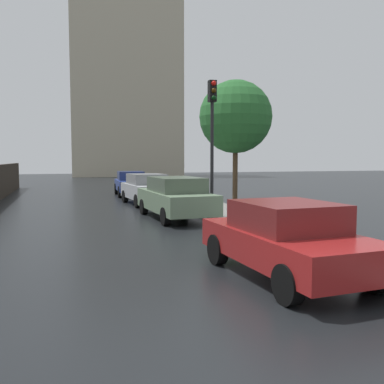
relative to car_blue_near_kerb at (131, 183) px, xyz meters
name	(u,v)px	position (x,y,z in m)	size (l,w,h in m)	color
ground	(160,355)	(-2.89, -20.61, -0.74)	(120.00, 120.00, 0.00)	black
car_blue_near_kerb	(131,183)	(0.00, 0.00, 0.00)	(1.90, 3.98, 1.44)	navy
car_red_mid_road	(287,239)	(0.07, -18.23, -0.02)	(2.07, 4.06, 1.41)	maroon
car_green_far_ahead	(176,197)	(0.07, -10.17, 0.06)	(2.08, 4.65, 1.53)	slate
car_silver_far_lane	(147,189)	(0.00, -5.05, 0.03)	(2.11, 4.01, 1.47)	#B2B5BA
traffic_light	(212,124)	(1.21, -10.93, 2.71)	(0.26, 0.39, 4.82)	black
street_tree_near	(236,117)	(4.20, -5.98, 3.49)	(3.53, 3.53, 6.01)	#4C3823
distant_tower	(128,86)	(4.27, 29.26, 10.73)	(14.26, 9.39, 22.94)	#B2A88E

